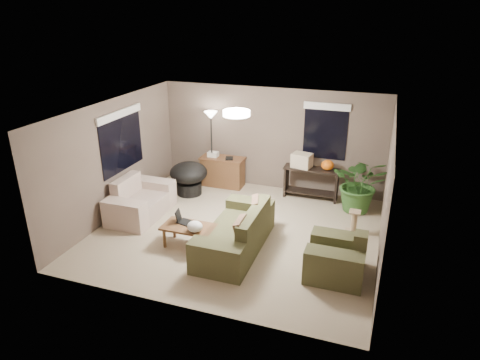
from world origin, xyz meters
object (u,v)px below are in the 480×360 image
(desk, at_px, (223,172))
(papasan_chair, at_px, (189,176))
(coffee_table, at_px, (189,229))
(console_table, at_px, (311,181))
(cat_scratching_post, at_px, (354,224))
(houseplant, at_px, (360,190))
(armchair, at_px, (337,259))
(main_sofa, at_px, (237,235))
(floor_lamp, at_px, (211,124))
(loveseat, at_px, (140,203))

(desk, xyz_separation_m, papasan_chair, (-0.58, -0.75, 0.09))
(coffee_table, xyz_separation_m, papasan_chair, (-1.06, 2.23, 0.11))
(console_table, relative_size, cat_scratching_post, 2.60)
(cat_scratching_post, bearing_deg, houseplant, 89.87)
(coffee_table, xyz_separation_m, houseplant, (2.91, 2.61, 0.15))
(armchair, distance_m, coffee_table, 2.76)
(desk, bearing_deg, console_table, -0.65)
(main_sofa, xyz_separation_m, cat_scratching_post, (2.01, 1.29, -0.08))
(cat_scratching_post, bearing_deg, floor_lamp, 158.69)
(main_sofa, height_order, papasan_chair, main_sofa)
(armchair, height_order, houseplant, houseplant)
(main_sofa, bearing_deg, papasan_chair, 133.96)
(armchair, distance_m, console_table, 3.16)
(desk, relative_size, houseplant, 0.85)
(loveseat, height_order, floor_lamp, floor_lamp)
(desk, distance_m, cat_scratching_post, 3.70)
(houseplant, bearing_deg, coffee_table, -138.06)
(main_sofa, height_order, desk, main_sofa)
(loveseat, bearing_deg, coffee_table, -27.89)
(armchair, bearing_deg, console_table, 108.27)
(console_table, xyz_separation_m, papasan_chair, (-2.83, -0.73, 0.03))
(houseplant, bearing_deg, loveseat, -158.35)
(main_sofa, distance_m, houseplant, 3.14)
(loveseat, bearing_deg, houseplant, 21.65)
(armchair, relative_size, console_table, 0.77)
(armchair, xyz_separation_m, console_table, (-0.99, 2.99, 0.14))
(loveseat, height_order, papasan_chair, loveseat)
(main_sofa, xyz_separation_m, papasan_chair, (-1.96, 2.03, 0.17))
(armchair, relative_size, cat_scratching_post, 2.00)
(cat_scratching_post, bearing_deg, desk, 156.26)
(armchair, distance_m, cat_scratching_post, 1.54)
(papasan_chair, height_order, cat_scratching_post, papasan_chair)
(main_sofa, height_order, coffee_table, main_sofa)
(papasan_chair, distance_m, cat_scratching_post, 4.04)
(floor_lamp, xyz_separation_m, houseplant, (3.64, -0.31, -1.09))
(loveseat, height_order, desk, loveseat)
(console_table, bearing_deg, coffee_table, -120.90)
(main_sofa, xyz_separation_m, coffee_table, (-0.90, -0.20, 0.06))
(main_sofa, distance_m, cat_scratching_post, 2.39)
(loveseat, distance_m, papasan_chair, 1.50)
(console_table, bearing_deg, main_sofa, -107.60)
(coffee_table, height_order, papasan_chair, papasan_chair)
(cat_scratching_post, bearing_deg, console_table, 127.76)
(loveseat, xyz_separation_m, cat_scratching_post, (4.48, 0.66, -0.08))
(floor_lamp, xyz_separation_m, cat_scratching_post, (3.64, -1.42, -1.38))
(armchair, relative_size, floor_lamp, 0.52)
(desk, height_order, houseplant, houseplant)
(console_table, bearing_deg, desk, 179.35)
(loveseat, distance_m, floor_lamp, 2.60)
(papasan_chair, xyz_separation_m, cat_scratching_post, (3.96, -0.73, -0.25))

